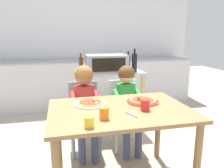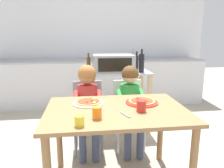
{
  "view_description": "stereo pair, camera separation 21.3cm",
  "coord_description": "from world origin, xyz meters",
  "px_view_note": "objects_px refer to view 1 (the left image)",
  "views": [
    {
      "loc": [
        -0.48,
        -1.72,
        1.36
      ],
      "look_at": [
        0.0,
        0.3,
        0.89
      ],
      "focal_mm": 35.06,
      "sensor_mm": 36.0,
      "label": 1
    },
    {
      "loc": [
        -0.27,
        -1.76,
        1.36
      ],
      "look_at": [
        0.0,
        0.3,
        0.89
      ],
      "focal_mm": 35.06,
      "sensor_mm": 36.0,
      "label": 2
    }
  ],
  "objects_px": {
    "dining_table": "(120,120)",
    "dining_chair_right": "(124,108)",
    "bottle_brown_beer": "(134,62)",
    "bottle_tall_green_wine": "(128,62)",
    "dining_chair_left": "(84,111)",
    "child_in_green_shirt": "(128,97)",
    "drinking_cup_orange": "(104,113)",
    "drinking_cup_yellow": "(89,122)",
    "serving_spoon": "(131,114)",
    "bottle_clear_vinegar": "(81,64)",
    "child_in_red_shirt": "(85,98)",
    "pizza_plate_red_rimmed": "(143,101)",
    "pizza_plate_white": "(90,103)",
    "drinking_cup_red": "(145,105)",
    "kitchen_island_cart": "(109,91)",
    "toaster_oven": "(106,63)"
  },
  "relations": [
    {
      "from": "pizza_plate_white",
      "to": "drinking_cup_yellow",
      "type": "relative_size",
      "value": 3.86
    },
    {
      "from": "bottle_tall_green_wine",
      "to": "dining_table",
      "type": "xyz_separation_m",
      "value": [
        -0.51,
        -1.42,
        -0.33
      ]
    },
    {
      "from": "drinking_cup_yellow",
      "to": "serving_spoon",
      "type": "xyz_separation_m",
      "value": [
        0.35,
        0.16,
        -0.03
      ]
    },
    {
      "from": "bottle_clear_vinegar",
      "to": "pizza_plate_red_rimmed",
      "type": "height_order",
      "value": "bottle_clear_vinegar"
    },
    {
      "from": "dining_table",
      "to": "dining_chair_left",
      "type": "bearing_deg",
      "value": 107.9
    },
    {
      "from": "bottle_tall_green_wine",
      "to": "pizza_plate_white",
      "type": "distance_m",
      "value": 1.47
    },
    {
      "from": "drinking_cup_yellow",
      "to": "serving_spoon",
      "type": "height_order",
      "value": "drinking_cup_yellow"
    },
    {
      "from": "dining_chair_right",
      "to": "child_in_green_shirt",
      "type": "height_order",
      "value": "child_in_green_shirt"
    },
    {
      "from": "kitchen_island_cart",
      "to": "serving_spoon",
      "type": "height_order",
      "value": "kitchen_island_cart"
    },
    {
      "from": "dining_chair_right",
      "to": "drinking_cup_orange",
      "type": "relative_size",
      "value": 8.98
    },
    {
      "from": "drinking_cup_red",
      "to": "drinking_cup_yellow",
      "type": "xyz_separation_m",
      "value": [
        -0.5,
        -0.23,
        -0.01
      ]
    },
    {
      "from": "bottle_tall_green_wine",
      "to": "kitchen_island_cart",
      "type": "bearing_deg",
      "value": -154.02
    },
    {
      "from": "kitchen_island_cart",
      "to": "drinking_cup_yellow",
      "type": "height_order",
      "value": "kitchen_island_cart"
    },
    {
      "from": "bottle_tall_green_wine",
      "to": "dining_chair_left",
      "type": "relative_size",
      "value": 0.32
    },
    {
      "from": "kitchen_island_cart",
      "to": "toaster_oven",
      "type": "bearing_deg",
      "value": -160.44
    },
    {
      "from": "child_in_green_shirt",
      "to": "dining_table",
      "type": "bearing_deg",
      "value": -113.08
    },
    {
      "from": "dining_chair_right",
      "to": "bottle_clear_vinegar",
      "type": "bearing_deg",
      "value": 125.62
    },
    {
      "from": "pizza_plate_red_rimmed",
      "to": "drinking_cup_red",
      "type": "bearing_deg",
      "value": -106.35
    },
    {
      "from": "kitchen_island_cart",
      "to": "bottle_brown_beer",
      "type": "xyz_separation_m",
      "value": [
        0.33,
        -0.13,
        0.42
      ]
    },
    {
      "from": "toaster_oven",
      "to": "dining_chair_left",
      "type": "relative_size",
      "value": 0.69
    },
    {
      "from": "dining_chair_left",
      "to": "child_in_red_shirt",
      "type": "height_order",
      "value": "child_in_red_shirt"
    },
    {
      "from": "bottle_brown_beer",
      "to": "drinking_cup_yellow",
      "type": "bearing_deg",
      "value": -119.47
    },
    {
      "from": "child_in_red_shirt",
      "to": "drinking_cup_yellow",
      "type": "distance_m",
      "value": 0.94
    },
    {
      "from": "bottle_clear_vinegar",
      "to": "child_in_red_shirt",
      "type": "distance_m",
      "value": 0.8
    },
    {
      "from": "dining_table",
      "to": "dining_chair_right",
      "type": "distance_m",
      "value": 0.78
    },
    {
      "from": "dining_table",
      "to": "pizza_plate_red_rimmed",
      "type": "height_order",
      "value": "pizza_plate_red_rimmed"
    },
    {
      "from": "pizza_plate_red_rimmed",
      "to": "bottle_tall_green_wine",
      "type": "bearing_deg",
      "value": 78.72
    },
    {
      "from": "dining_table",
      "to": "dining_chair_right",
      "type": "relative_size",
      "value": 1.48
    },
    {
      "from": "dining_table",
      "to": "drinking_cup_red",
      "type": "xyz_separation_m",
      "value": [
        0.19,
        -0.09,
        0.16
      ]
    },
    {
      "from": "toaster_oven",
      "to": "bottle_tall_green_wine",
      "type": "height_order",
      "value": "bottle_tall_green_wine"
    },
    {
      "from": "bottle_brown_beer",
      "to": "pizza_plate_red_rimmed",
      "type": "xyz_separation_m",
      "value": [
        -0.26,
        -1.0,
        -0.23
      ]
    },
    {
      "from": "child_in_green_shirt",
      "to": "drinking_cup_orange",
      "type": "relative_size",
      "value": 11.08
    },
    {
      "from": "drinking_cup_red",
      "to": "serving_spoon",
      "type": "relative_size",
      "value": 0.67
    },
    {
      "from": "bottle_tall_green_wine",
      "to": "serving_spoon",
      "type": "height_order",
      "value": "bottle_tall_green_wine"
    },
    {
      "from": "child_in_green_shirt",
      "to": "drinking_cup_yellow",
      "type": "distance_m",
      "value": 1.09
    },
    {
      "from": "bottle_clear_vinegar",
      "to": "child_in_green_shirt",
      "type": "height_order",
      "value": "bottle_clear_vinegar"
    },
    {
      "from": "pizza_plate_white",
      "to": "kitchen_island_cart",
      "type": "bearing_deg",
      "value": 68.92
    },
    {
      "from": "dining_chair_left",
      "to": "pizza_plate_red_rimmed",
      "type": "bearing_deg",
      "value": -50.82
    },
    {
      "from": "bottle_tall_green_wine",
      "to": "drinking_cup_red",
      "type": "xyz_separation_m",
      "value": [
        -0.32,
        -1.51,
        -0.18
      ]
    },
    {
      "from": "bottle_brown_beer",
      "to": "dining_table",
      "type": "relative_size",
      "value": 0.26
    },
    {
      "from": "toaster_oven",
      "to": "pizza_plate_red_rimmed",
      "type": "xyz_separation_m",
      "value": [
        0.12,
        -1.12,
        -0.22
      ]
    },
    {
      "from": "kitchen_island_cart",
      "to": "child_in_green_shirt",
      "type": "height_order",
      "value": "child_in_green_shirt"
    },
    {
      "from": "bottle_tall_green_wine",
      "to": "dining_chair_right",
      "type": "distance_m",
      "value": 0.89
    },
    {
      "from": "child_in_green_shirt",
      "to": "bottle_tall_green_wine",
      "type": "bearing_deg",
      "value": 72.5
    },
    {
      "from": "dining_chair_right",
      "to": "child_in_red_shirt",
      "type": "bearing_deg",
      "value": -167.1
    },
    {
      "from": "kitchen_island_cart",
      "to": "child_in_red_shirt",
      "type": "relative_size",
      "value": 0.92
    },
    {
      "from": "pizza_plate_white",
      "to": "drinking_cup_red",
      "type": "relative_size",
      "value": 3.12
    },
    {
      "from": "dining_chair_right",
      "to": "drinking_cup_red",
      "type": "height_order",
      "value": "drinking_cup_red"
    },
    {
      "from": "pizza_plate_red_rimmed",
      "to": "pizza_plate_white",
      "type": "bearing_deg",
      "value": 174.8
    },
    {
      "from": "bottle_tall_green_wine",
      "to": "dining_chair_right",
      "type": "relative_size",
      "value": 0.32
    }
  ]
}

